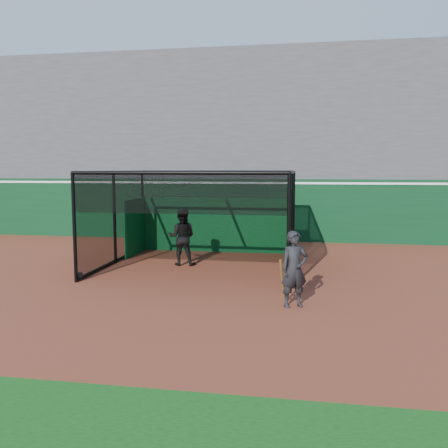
# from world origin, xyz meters

# --- Properties ---
(ground) EXTENTS (120.00, 120.00, 0.00)m
(ground) POSITION_xyz_m (0.00, 0.00, 0.00)
(ground) COLOR brown
(ground) RESTS_ON ground
(outfield_wall) EXTENTS (50.00, 0.50, 2.50)m
(outfield_wall) POSITION_xyz_m (0.00, 8.50, 1.29)
(outfield_wall) COLOR #093618
(outfield_wall) RESTS_ON ground
(grandstand) EXTENTS (50.00, 7.85, 8.95)m
(grandstand) POSITION_xyz_m (0.00, 12.27, 4.48)
(grandstand) COLOR #4C4C4F
(grandstand) RESTS_ON ground
(batting_cage) EXTENTS (5.50, 5.31, 2.81)m
(batting_cage) POSITION_xyz_m (0.01, 3.05, 1.40)
(batting_cage) COLOR black
(batting_cage) RESTS_ON ground
(batter) EXTENTS (0.88, 0.70, 1.72)m
(batter) POSITION_xyz_m (-0.56, 3.04, 0.86)
(batter) COLOR black
(batter) RESTS_ON ground
(on_deck_player) EXTENTS (0.70, 0.60, 1.62)m
(on_deck_player) POSITION_xyz_m (2.89, -0.86, 0.81)
(on_deck_player) COLOR black
(on_deck_player) RESTS_ON ground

